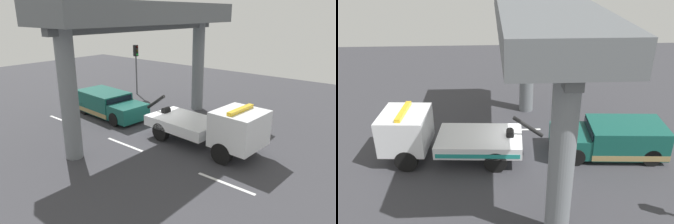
{
  "view_description": "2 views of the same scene",
  "coord_description": "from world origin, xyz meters",
  "views": [
    {
      "loc": [
        11.29,
        -12.47,
        6.59
      ],
      "look_at": [
        0.9,
        -0.1,
        1.37
      ],
      "focal_mm": 33.01,
      "sensor_mm": 36.0,
      "label": 1
    },
    {
      "loc": [
        1.39,
        14.01,
        9.09
      ],
      "look_at": [
        0.65,
        -0.97,
        1.85
      ],
      "focal_mm": 37.6,
      "sensor_mm": 36.0,
      "label": 2
    }
  ],
  "objects": [
    {
      "name": "lane_stripe_mid",
      "position": [
        0.0,
        -2.56,
        0.0
      ],
      "size": [
        2.6,
        0.16,
        0.01
      ],
      "primitive_type": "cube",
      "color": "silver",
      "rests_on": "ground"
    },
    {
      "name": "tow_truck_white",
      "position": [
        3.83,
        -0.05,
        1.2
      ],
      "size": [
        7.31,
        2.75,
        2.46
      ],
      "color": "white",
      "rests_on": "ground"
    },
    {
      "name": "overpass_structure",
      "position": [
        -0.76,
        0.0,
        6.03
      ],
      "size": [
        3.6,
        12.15,
        7.1
      ],
      "color": "slate",
      "rests_on": "ground"
    },
    {
      "name": "traffic_light_near",
      "position": [
        -6.98,
        5.22,
        2.99
      ],
      "size": [
        0.39,
        0.32,
        4.09
      ],
      "color": "#515456",
      "rests_on": "ground"
    },
    {
      "name": "lane_stripe_west",
      "position": [
        -6.0,
        -2.56,
        0.0
      ],
      "size": [
        2.6,
        0.16,
        0.01
      ],
      "primitive_type": "cube",
      "color": "silver",
      "rests_on": "ground"
    },
    {
      "name": "lane_stripe_east",
      "position": [
        6.0,
        -2.56,
        0.0
      ],
      "size": [
        2.6,
        0.16,
        0.01
      ],
      "primitive_type": "cube",
      "color": "silver",
      "rests_on": "ground"
    },
    {
      "name": "towed_van_green",
      "position": [
        -4.32,
        0.0,
        0.78
      ],
      "size": [
        5.32,
        2.49,
        1.58
      ],
      "color": "#145147",
      "rests_on": "ground"
    },
    {
      "name": "ground_plane",
      "position": [
        0.0,
        0.0,
        -0.05
      ],
      "size": [
        60.0,
        40.0,
        0.1
      ],
      "primitive_type": "cube",
      "color": "#38383D"
    }
  ]
}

